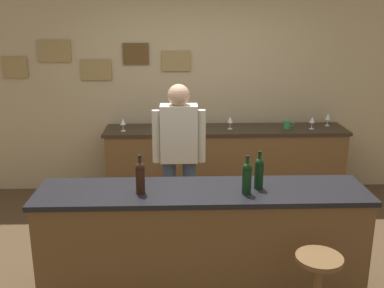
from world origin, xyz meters
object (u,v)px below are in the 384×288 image
Objects in this scene: wine_glass_b at (230,120)px; bar_stool at (317,285)px; wine_glass_a at (123,122)px; wine_glass_c at (312,120)px; wine_bottle_b at (247,177)px; wine_bottle_a at (140,176)px; coffee_mug at (287,125)px; wine_bottle_c at (259,172)px; bartender at (179,153)px; wine_glass_d at (328,117)px.

bar_stool is at bearing -83.36° from wine_glass_b.
wine_glass_a is 1.00× the size of wine_glass_c.
wine_bottle_b reaches higher than bar_stool.
wine_bottle_b is (-0.42, 0.54, 0.60)m from bar_stool.
wine_bottle_a is 2.64m from coffee_mug.
wine_bottle_b is 2.11m from wine_glass_b.
wine_bottle_c is at bearing 115.46° from bar_stool.
bartender reaches higher than wine_glass_d.
wine_glass_d is 0.56m from coffee_mug.
wine_glass_d reaches higher than coffee_mug.
bartender is 10.45× the size of wine_glass_b.
wine_glass_d is at bearing 13.54° from coffee_mug.
wine_glass_a is 1.00× the size of wine_glass_d.
coffee_mug is at bearing 1.70° from wine_glass_a.
bar_stool is 2.22× the size of wine_bottle_c.
wine_bottle_a and wine_bottle_b have the same top height.
wine_glass_b is 0.71m from coffee_mug.
bartender reaches higher than wine_bottle_a.
bar_stool is 2.99m from wine_glass_d.
wine_bottle_c is at bearing -109.46° from coffee_mug.
wine_glass_d is at bearing 45.35° from wine_bottle_a.
bartender reaches higher than wine_glass_b.
wine_bottle_a is at bearing -133.37° from wine_glass_c.
wine_glass_d is at bearing 33.39° from bartender.
wine_bottle_c is 1.97× the size of wine_glass_c.
bartender reaches higher than wine_bottle_b.
wine_bottle_a is 1.00× the size of wine_bottle_c.
bartender is at bearing 124.93° from wine_bottle_c.
wine_glass_a is (-0.67, 1.05, 0.07)m from bartender.
bartender is at bearing 117.08° from wine_bottle_b.
wine_glass_b is (1.29, 0.06, 0.00)m from wine_glass_a.
wine_bottle_a reaches higher than wine_glass_b.
wine_glass_b is at bearing 86.90° from wine_bottle_b.
wine_bottle_c is at bearing -55.07° from bartender.
wine_bottle_a reaches higher than wine_glass_c.
wine_glass_a is 1.00× the size of wine_glass_b.
wine_glass_c is 0.30m from coffee_mug.
coffee_mug is (0.82, 2.11, -0.11)m from wine_bottle_b.
wine_bottle_c reaches higher than bar_stool.
bar_stool is at bearing -108.59° from wine_glass_d.
coffee_mug is at bearing 174.01° from wine_glass_c.
wine_bottle_b reaches higher than coffee_mug.
wine_glass_b is (0.00, 2.00, -0.05)m from wine_bottle_c.
wine_bottle_b is 1.00× the size of wine_bottle_c.
bartender is 2.38× the size of bar_stool.
wine_bottle_a is 0.93m from wine_bottle_c.
wine_glass_c is at bearing 0.71° from wine_glass_a.
wine_bottle_a and wine_bottle_c have the same top height.
wine_bottle_a is 3.10m from wine_glass_d.
wine_glass_c is at bearing 75.26° from bar_stool.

